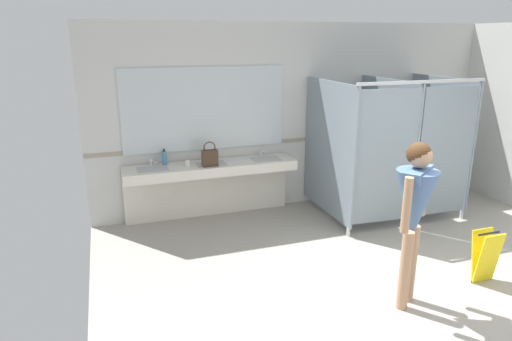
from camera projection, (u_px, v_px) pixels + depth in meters
name	position (u px, v px, depth m)	size (l,w,h in m)	color
ground_plane	(436.00, 309.00, 4.58)	(6.71, 6.97, 0.10)	#9E998E
wall_back	(306.00, 116.00, 7.10)	(6.71, 0.12, 2.83)	silver
wall_back_tile_band	(307.00, 139.00, 7.15)	(6.71, 0.01, 0.06)	#9E937F
vanity_counter	(210.00, 178.00, 6.59)	(2.48, 0.53, 0.98)	silver
mirror_panel	(205.00, 109.00, 6.47)	(2.38, 0.02, 1.19)	silver
bathroom_stalls	(394.00, 146.00, 6.56)	(1.98, 1.50, 2.07)	gray
person_standing	(415.00, 205.00, 4.28)	(0.56, 0.56, 1.69)	tan
handbag	(210.00, 157.00, 6.27)	(0.22, 0.11, 0.35)	#3F2D1E
soap_dispenser	(164.00, 158.00, 6.36)	(0.07, 0.07, 0.23)	teal
paper_cup	(188.00, 163.00, 6.30)	(0.07, 0.07, 0.08)	white
wet_floor_sign	(485.00, 256.00, 4.92)	(0.28, 0.19, 0.59)	yellow
floor_drain_cover	(457.00, 275.00, 5.13)	(0.14, 0.14, 0.01)	#B7BABF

